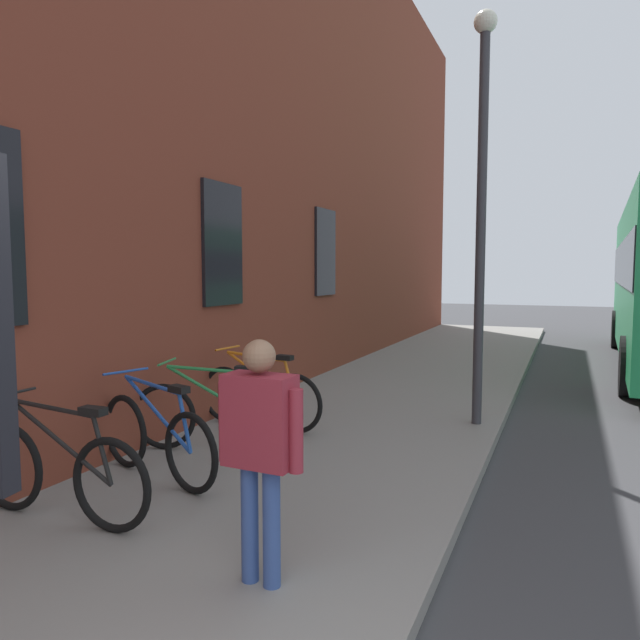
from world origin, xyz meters
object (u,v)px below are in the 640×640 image
object	(u,v)px
pedestrian_by_facade	(260,436)
bicycle_end_of_row	(212,415)
bicycle_leaning_wall	(156,438)
street_lamp	(482,183)
bicycle_beside_lamp	(58,472)
bicycle_under_window	(260,396)

from	to	relation	value
pedestrian_by_facade	bicycle_end_of_row	bearing A→B (deg)	39.87
bicycle_leaning_wall	bicycle_end_of_row	distance (m)	0.93
bicycle_leaning_wall	street_lamp	size ratio (longest dim) A/B	0.34
bicycle_beside_lamp	bicycle_under_window	world-z (taller)	same
bicycle_leaning_wall	pedestrian_by_facade	distance (m)	2.20
street_lamp	bicycle_leaning_wall	bearing A→B (deg)	142.86
bicycle_end_of_row	street_lamp	distance (m)	4.25
bicycle_under_window	street_lamp	world-z (taller)	street_lamp
bicycle_under_window	pedestrian_by_facade	xyz separation A→B (m)	(-3.15, -1.76, 0.54)
bicycle_beside_lamp	bicycle_leaning_wall	size ratio (longest dim) A/B	1.04
bicycle_end_of_row	street_lamp	world-z (taller)	street_lamp
bicycle_end_of_row	pedestrian_by_facade	xyz separation A→B (m)	(-2.13, -1.78, 0.54)
bicycle_beside_lamp	bicycle_leaning_wall	bearing A→B (deg)	-5.98
bicycle_end_of_row	bicycle_under_window	world-z (taller)	same
bicycle_under_window	street_lamp	distance (m)	3.79
bicycle_under_window	pedestrian_by_facade	world-z (taller)	pedestrian_by_facade
bicycle_under_window	bicycle_beside_lamp	bearing A→B (deg)	177.86
bicycle_under_window	street_lamp	size ratio (longest dim) A/B	0.35
bicycle_leaning_wall	pedestrian_by_facade	world-z (taller)	pedestrian_by_facade
bicycle_leaning_wall	bicycle_under_window	xyz separation A→B (m)	(1.95, -0.00, 0.00)
bicycle_beside_lamp	bicycle_end_of_row	world-z (taller)	same
pedestrian_by_facade	street_lamp	distance (m)	4.93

